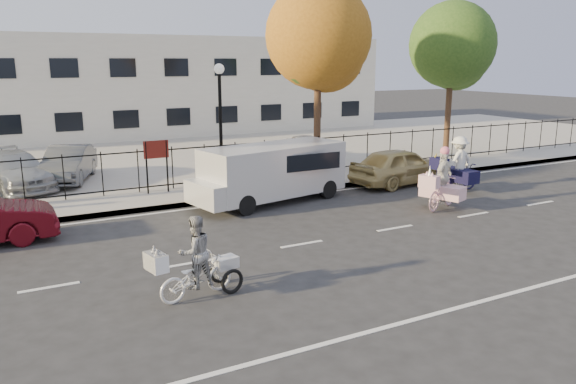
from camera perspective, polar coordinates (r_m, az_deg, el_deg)
ground at (r=14.40m, az=1.42°, el=-5.33°), size 120.00×120.00×0.00m
road_markings at (r=14.40m, az=1.42°, el=-5.31°), size 60.00×9.52×0.01m
curb at (r=18.77m, az=-6.15°, el=-0.75°), size 60.00×0.10×0.15m
sidewalk at (r=19.72m, az=-7.29°, el=-0.10°), size 60.00×2.20×0.15m
parking_lot at (r=28.08m, az=-13.78°, el=3.60°), size 60.00×15.60×0.15m
iron_fence at (r=20.57m, az=-8.45°, el=2.76°), size 58.00×0.06×1.50m
building at (r=37.53m, az=-17.92°, el=10.17°), size 34.00×10.00×6.00m
lamppost at (r=20.09m, az=-6.92°, el=8.93°), size 0.36×0.36×4.33m
street_sign at (r=19.57m, az=-13.22°, el=3.56°), size 0.85×0.06×1.80m
zebra_trike at (r=11.25m, az=-9.33°, el=-7.44°), size 1.95×1.00×1.67m
unicorn_bike at (r=18.21m, az=15.39°, el=0.56°), size 2.02×1.47×2.00m
bull_bike at (r=20.83m, az=16.85°, el=2.17°), size 2.16×1.49×1.99m
white_van at (r=18.45m, az=-1.73°, el=2.15°), size 5.60×2.72×1.89m
gold_sedan at (r=21.58m, az=11.33°, el=2.60°), size 4.30×2.13×1.41m
lot_car_a at (r=22.14m, az=-26.01°, el=2.00°), size 2.84×4.72×1.28m
lot_car_c at (r=22.60m, az=-21.43°, el=2.68°), size 2.65×4.21×1.31m
lot_car_d at (r=25.40m, az=2.07°, el=4.49°), size 1.86×3.60×1.17m
tree_mid at (r=22.64m, az=3.33°, el=15.04°), size 4.14×4.14×7.59m
tree_east at (r=27.98m, az=16.47°, el=13.75°), size 3.97×3.97×7.28m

